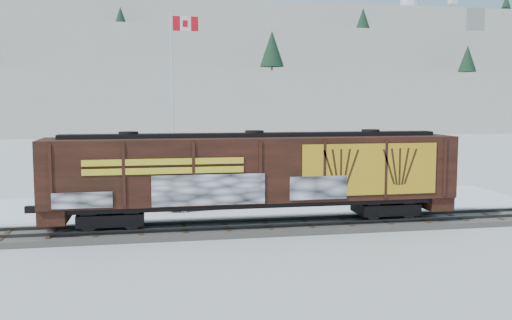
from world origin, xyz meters
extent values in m
plane|color=white|center=(0.00, 0.00, 0.00)|extent=(500.00, 500.00, 0.00)
cube|color=#59544C|center=(0.00, 0.00, 0.14)|extent=(50.00, 3.40, 0.28)
cube|color=#33302D|center=(0.00, -0.72, 0.35)|extent=(50.00, 0.10, 0.15)
cube|color=#33302D|center=(0.00, 0.72, 0.35)|extent=(50.00, 0.10, 0.15)
cube|color=white|center=(0.00, 7.50, 0.01)|extent=(40.00, 8.00, 0.03)
cube|color=white|center=(0.00, 95.00, 6.00)|extent=(360.00, 40.00, 12.00)
cube|color=white|center=(0.00, 125.00, 12.00)|extent=(360.00, 40.00, 24.00)
cube|color=white|center=(0.00, 160.00, 17.50)|extent=(360.00, 50.00, 35.00)
cone|color=black|center=(22.00, 90.00, 17.31)|extent=(5.04, 5.04, 7.38)
cone|color=black|center=(70.00, 96.00, 16.43)|extent=(4.20, 4.20, 6.15)
cone|color=black|center=(-10.00, 128.00, 28.13)|extent=(3.92, 3.92, 5.74)
cone|color=black|center=(55.00, 124.00, 28.72)|extent=(4.48, 4.48, 6.56)
cone|color=black|center=(120.00, 156.00, 40.02)|extent=(4.76, 4.76, 6.97)
cube|color=black|center=(-5.37, 0.00, 0.88)|extent=(3.00, 2.00, 0.90)
cube|color=black|center=(8.18, 0.00, 0.88)|extent=(3.00, 2.00, 0.90)
cylinder|color=black|center=(-6.32, -0.78, 0.88)|extent=(0.90, 0.12, 0.90)
cube|color=black|center=(1.41, 0.00, 1.41)|extent=(19.70, 2.40, 0.25)
cube|color=#3B1710|center=(1.41, 0.00, 3.04)|extent=(19.70, 3.00, 3.02)
cube|color=black|center=(1.41, 0.00, 4.65)|extent=(18.12, 0.90, 0.20)
cube|color=#BB9116|center=(6.73, -1.54, 3.04)|extent=(6.70, 0.03, 2.45)
cube|color=gold|center=(-2.93, -1.54, 3.39)|extent=(7.09, 0.02, 0.70)
cube|color=white|center=(-0.96, -1.55, 2.28)|extent=(5.12, 0.03, 1.40)
cylinder|color=silver|center=(-1.89, 13.35, 0.10)|extent=(0.90, 0.90, 0.20)
cylinder|color=silver|center=(-1.89, 13.35, 6.16)|extent=(0.14, 0.14, 12.31)
cube|color=red|center=(-1.54, 13.35, 11.61)|extent=(0.50, 0.07, 1.00)
cube|color=white|center=(-0.94, 13.35, 11.61)|extent=(0.70, 0.09, 1.00)
cube|color=red|center=(-0.29, 13.35, 11.61)|extent=(0.50, 0.07, 1.00)
imported|color=silver|center=(-0.67, 5.91, 0.77)|extent=(4.57, 2.48, 1.48)
imported|color=white|center=(-2.98, 6.87, 0.82)|extent=(5.08, 3.15, 1.58)
imported|color=black|center=(9.31, 6.83, 0.81)|extent=(5.45, 2.44, 1.55)
camera|label=1|loc=(-3.63, -26.86, 6.20)|focal=40.00mm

